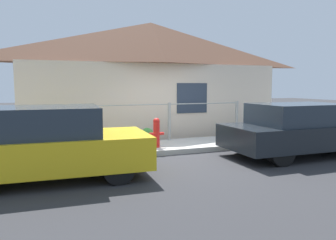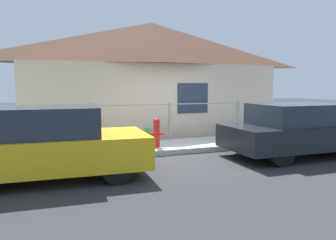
{
  "view_description": "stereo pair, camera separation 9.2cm",
  "coord_description": "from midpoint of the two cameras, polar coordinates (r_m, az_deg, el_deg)",
  "views": [
    {
      "loc": [
        -3.57,
        -7.83,
        1.83
      ],
      "look_at": [
        -0.5,
        0.3,
        0.9
      ],
      "focal_mm": 35.0,
      "sensor_mm": 36.0,
      "label": 1
    },
    {
      "loc": [
        -3.48,
        -7.86,
        1.83
      ],
      "look_at": [
        -0.5,
        0.3,
        0.9
      ],
      "focal_mm": 35.0,
      "sensor_mm": 36.0,
      "label": 2
    }
  ],
  "objects": [
    {
      "name": "ground_plane",
      "position": [
        8.79,
        3.44,
        -5.92
      ],
      "size": [
        60.0,
        60.0,
        0.0
      ],
      "primitive_type": "plane",
      "color": "#2D2D30"
    },
    {
      "name": "sidewalk",
      "position": [
        9.52,
        1.4,
        -4.53
      ],
      "size": [
        24.0,
        1.65,
        0.14
      ],
      "color": "#B2AFA8",
      "rests_on": "ground_plane"
    },
    {
      "name": "house",
      "position": [
        11.68,
        -3.07,
        12.32
      ],
      "size": [
        9.08,
        2.23,
        3.99
      ],
      "color": "beige",
      "rests_on": "ground_plane"
    },
    {
      "name": "fence",
      "position": [
        10.04,
        -0.04,
        0.1
      ],
      "size": [
        4.9,
        0.1,
        1.15
      ],
      "color": "#999993",
      "rests_on": "sidewalk"
    },
    {
      "name": "car_left",
      "position": [
        6.75,
        -20.03,
        -3.89
      ],
      "size": [
        3.72,
        1.89,
        1.42
      ],
      "rotation": [
        0.0,
        0.0,
        -0.04
      ],
      "color": "gold",
      "rests_on": "ground_plane"
    },
    {
      "name": "car_right",
      "position": [
        9.15,
        21.98,
        -1.51
      ],
      "size": [
        4.17,
        1.76,
        1.36
      ],
      "rotation": [
        0.0,
        0.0,
        -0.0
      ],
      "color": "black",
      "rests_on": "ground_plane"
    },
    {
      "name": "fire_hydrant",
      "position": [
        8.88,
        -2.31,
        -2.1
      ],
      "size": [
        0.41,
        0.18,
        0.8
      ],
      "color": "red",
      "rests_on": "sidewalk"
    },
    {
      "name": "potted_plant_near_hydrant",
      "position": [
        9.39,
        -3.91,
        -2.72
      ],
      "size": [
        0.37,
        0.37,
        0.47
      ],
      "color": "slate",
      "rests_on": "sidewalk"
    },
    {
      "name": "potted_plant_by_fence",
      "position": [
        9.29,
        -20.1,
        -3.02
      ],
      "size": [
        0.38,
        0.38,
        0.52
      ],
      "color": "slate",
      "rests_on": "sidewalk"
    }
  ]
}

